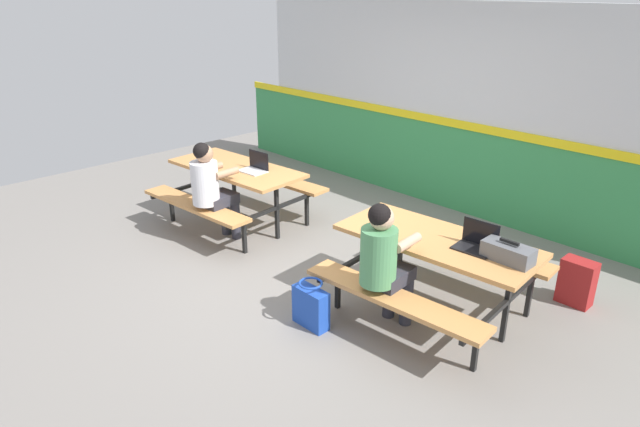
% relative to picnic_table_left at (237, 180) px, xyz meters
% --- Properties ---
extents(ground_plane, '(10.00, 10.00, 0.02)m').
position_rel_picnic_table_left_xyz_m(ground_plane, '(1.44, -0.25, -0.58)').
color(ground_plane, gray).
extents(accent_backdrop, '(8.00, 0.14, 2.60)m').
position_rel_picnic_table_left_xyz_m(accent_backdrop, '(1.44, 2.37, 0.67)').
color(accent_backdrop, '#338C4C').
rests_on(accent_backdrop, ground).
extents(picnic_table_left, '(1.78, 1.68, 0.74)m').
position_rel_picnic_table_left_xyz_m(picnic_table_left, '(0.00, 0.00, 0.00)').
color(picnic_table_left, tan).
rests_on(picnic_table_left, ground).
extents(picnic_table_right, '(1.78, 1.68, 0.74)m').
position_rel_picnic_table_left_xyz_m(picnic_table_right, '(2.87, 0.04, 0.00)').
color(picnic_table_right, tan).
rests_on(picnic_table_right, ground).
extents(student_nearer, '(0.38, 0.53, 1.21)m').
position_rel_picnic_table_left_xyz_m(student_nearer, '(0.27, -0.54, 0.13)').
color(student_nearer, '#2D2D38').
rests_on(student_nearer, ground).
extents(student_further, '(0.38, 0.53, 1.21)m').
position_rel_picnic_table_left_xyz_m(student_further, '(2.75, -0.52, 0.13)').
color(student_further, '#2D2D38').
rests_on(student_further, ground).
extents(laptop_silver, '(0.34, 0.24, 0.22)m').
position_rel_picnic_table_left_xyz_m(laptop_silver, '(0.29, 0.06, 0.21)').
color(laptop_silver, silver).
rests_on(laptop_silver, picnic_table_left).
extents(laptop_dark, '(0.34, 0.24, 0.22)m').
position_rel_picnic_table_left_xyz_m(laptop_dark, '(3.21, 0.11, 0.21)').
color(laptop_dark, black).
rests_on(laptop_dark, picnic_table_right).
extents(toolbox_grey, '(0.40, 0.18, 0.18)m').
position_rel_picnic_table_left_xyz_m(toolbox_grey, '(3.50, 0.09, 0.24)').
color(toolbox_grey, '#595B60').
rests_on(toolbox_grey, picnic_table_right).
extents(backpack_dark, '(0.30, 0.22, 0.44)m').
position_rel_picnic_table_left_xyz_m(backpack_dark, '(3.71, 1.14, -0.36)').
color(backpack_dark, maroon).
rests_on(backpack_dark, ground).
extents(tote_bag_bright, '(0.34, 0.21, 0.43)m').
position_rel_picnic_table_left_xyz_m(tote_bag_bright, '(2.27, -0.89, -0.38)').
color(tote_bag_bright, '#1E47B2').
rests_on(tote_bag_bright, ground).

